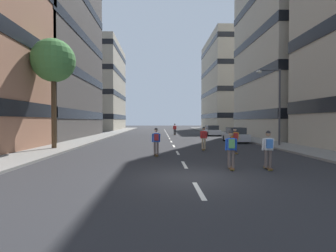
% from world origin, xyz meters
% --- Properties ---
extents(ground_plane, '(166.73, 166.73, 0.00)m').
position_xyz_m(ground_plane, '(0.00, 27.79, 0.00)').
color(ground_plane, '#28282B').
extents(sidewalk_left, '(3.03, 76.42, 0.14)m').
position_xyz_m(sidewalk_left, '(-9.33, 31.26, 0.07)').
color(sidewalk_left, gray).
rests_on(sidewalk_left, ground_plane).
extents(sidewalk_right, '(3.03, 76.42, 0.14)m').
position_xyz_m(sidewalk_right, '(9.33, 31.26, 0.07)').
color(sidewalk_right, gray).
rests_on(sidewalk_right, ground_plane).
extents(lane_markings, '(0.16, 62.20, 0.01)m').
position_xyz_m(lane_markings, '(0.00, 28.00, 0.00)').
color(lane_markings, silver).
rests_on(lane_markings, ground_plane).
extents(building_left_mid, '(16.14, 20.80, 24.85)m').
position_xyz_m(building_left_mid, '(-18.86, 24.57, 12.52)').
color(building_left_mid, '#4C4744').
rests_on(building_left_mid, ground_plane).
extents(building_left_far, '(16.14, 20.37, 20.72)m').
position_xyz_m(building_left_far, '(-18.86, 55.80, 10.45)').
color(building_left_far, '#B2A893').
rests_on(building_left_far, ground_plane).
extents(building_right_mid, '(16.14, 16.34, 34.72)m').
position_xyz_m(building_right_mid, '(18.86, 24.57, 17.45)').
color(building_right_mid, '#BCB29E').
rests_on(building_right_mid, ground_plane).
extents(building_right_far, '(16.14, 21.50, 22.44)m').
position_xyz_m(building_right_far, '(18.86, 55.80, 11.31)').
color(building_right_far, '#B2A893').
rests_on(building_right_far, ground_plane).
extents(parked_car_near, '(1.82, 4.40, 1.52)m').
position_xyz_m(parked_car_near, '(6.62, 16.99, 0.70)').
color(parked_car_near, '#B2B7BF').
rests_on(parked_car_near, ground_plane).
extents(parked_car_mid, '(1.82, 4.40, 1.52)m').
position_xyz_m(parked_car_mid, '(6.62, 29.38, 0.70)').
color(parked_car_mid, silver).
rests_on(parked_car_mid, ground_plane).
extents(street_tree_near, '(3.27, 3.27, 8.32)m').
position_xyz_m(street_tree_near, '(-9.33, 10.27, 6.74)').
color(street_tree_near, '#4C3823').
rests_on(street_tree_near, sidewalk_left).
extents(streetlamp_right, '(2.13, 0.30, 6.50)m').
position_xyz_m(streetlamp_right, '(8.66, 12.14, 4.14)').
color(streetlamp_right, '#3F3F44').
rests_on(streetlamp_right, sidewalk_right).
extents(skater_0, '(0.55, 0.92, 1.78)m').
position_xyz_m(skater_0, '(-1.47, 6.43, 1.02)').
color(skater_0, brown).
rests_on(skater_0, ground_plane).
extents(skater_1, '(0.53, 0.90, 1.78)m').
position_xyz_m(skater_1, '(3.86, 7.50, 1.02)').
color(skater_1, brown).
rests_on(skater_1, ground_plane).
extents(skater_2, '(0.55, 0.91, 1.78)m').
position_xyz_m(skater_2, '(3.70, 1.53, 1.02)').
color(skater_2, brown).
rests_on(skater_2, ground_plane).
extents(skater_3, '(0.56, 0.92, 1.78)m').
position_xyz_m(skater_3, '(2.02, 1.60, 1.02)').
color(skater_3, brown).
rests_on(skater_3, ground_plane).
extents(skater_4, '(0.57, 0.92, 1.78)m').
position_xyz_m(skater_4, '(2.11, 9.78, 1.02)').
color(skater_4, brown).
rests_on(skater_4, ground_plane).
extents(skater_5, '(0.55, 0.91, 1.78)m').
position_xyz_m(skater_5, '(1.13, 31.15, 0.98)').
color(skater_5, brown).
rests_on(skater_5, ground_plane).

